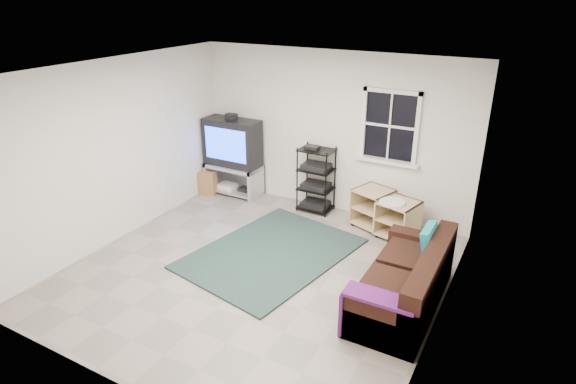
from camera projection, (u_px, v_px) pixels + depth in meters
The scene contains 8 objects.
room at pixel (389, 131), 7.19m from camera, with size 4.60×4.62×4.60m.
tv_unit at pixel (233, 151), 8.45m from camera, with size 1.00×0.50×1.47m.
av_rack at pixel (316, 183), 7.92m from camera, with size 0.55×0.40×1.11m.
side_table_left at pixel (374, 206), 7.47m from camera, with size 0.66×0.66×0.61m.
side_table_right at pixel (399, 216), 7.12m from camera, with size 0.63×0.63×0.60m.
sofa at pixel (405, 284), 5.57m from camera, with size 0.81×1.84×0.84m.
shag_rug at pixel (272, 253), 6.76m from camera, with size 1.73×2.38×0.03m, color black.
paper_bag at pixel (208, 183), 8.65m from camera, with size 0.30×0.19×0.42m, color olive.
Camera 1 is at (2.96, -4.57, 3.47)m, focal length 30.00 mm.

